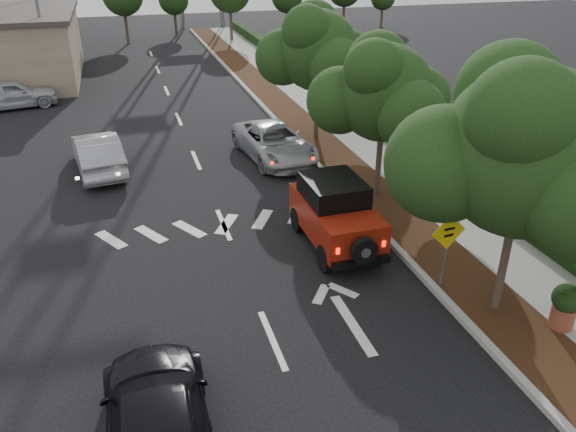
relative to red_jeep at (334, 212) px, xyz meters
name	(u,v)px	position (x,y,z in m)	size (l,w,h in m)	color
ground	(272,340)	(-2.96, -3.90, -1.03)	(120.00, 120.00, 0.00)	black
curb	(302,148)	(1.64, 8.10, -0.96)	(0.20, 70.00, 0.15)	#9E9B93
planting_strip	(323,146)	(2.64, 8.10, -0.97)	(1.80, 70.00, 0.12)	black
sidewalk	(363,142)	(4.54, 8.10, -0.97)	(2.00, 70.00, 0.12)	gray
hedge	(392,131)	(5.94, 8.10, -0.63)	(0.80, 70.00, 0.80)	black
transmission_tower	(203,28)	(3.04, 44.10, -1.03)	(7.00, 4.00, 28.00)	slate
street_tree_near	(494,310)	(2.64, -4.40, -1.03)	(3.80, 3.80, 5.92)	black
street_tree_mid	(376,197)	(2.64, 2.60, -1.03)	(3.20, 3.20, 5.32)	black
street_tree_far	(316,140)	(2.64, 9.10, -1.03)	(3.40, 3.40, 5.62)	black
light_pole_a	(53,90)	(-9.46, 22.10, -1.03)	(2.00, 0.22, 9.00)	slate
light_pole_b	(50,54)	(-10.46, 34.10, -1.03)	(2.00, 0.22, 9.00)	slate
red_jeep	(334,212)	(0.00, 0.00, 0.00)	(1.82, 4.01, 2.03)	black
silver_suv_ahead	(274,142)	(0.21, 7.40, -0.33)	(2.32, 5.03, 1.40)	#A2A4AA
black_suv_oncoming	(158,423)	(-5.70, -6.33, -0.35)	(1.93, 4.74, 1.37)	black
silver_sedan_oncoming	(98,153)	(-6.76, 8.06, -0.28)	(1.60, 4.58, 1.51)	#A0A1A8
parked_suv	(12,94)	(-11.17, 18.66, -0.26)	(1.83, 4.54, 1.55)	#AEB1B6
speed_hump_sign	(447,241)	(1.84, -3.17, 0.42)	(0.99, 0.12, 2.10)	slate
terracotta_planter	(566,302)	(3.64, -5.50, -0.22)	(0.69, 0.69, 1.20)	brown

